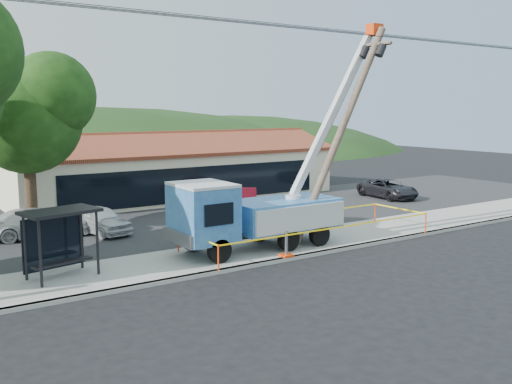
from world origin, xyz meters
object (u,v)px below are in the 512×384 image
at_px(car_silver, 101,235).
at_px(leaning_pole, 344,124).
at_px(bus_shelter, 59,227).
at_px(car_dark, 387,199).
at_px(utility_truck, 254,211).
at_px(car_red, 244,213).
at_px(car_white, 39,239).

bearing_deg(car_silver, leaning_pole, -53.94).
relative_size(leaning_pole, car_silver, 2.48).
distance_m(bus_shelter, car_dark, 24.85).
xyz_separation_m(utility_truck, car_dark, (15.79, 7.03, -1.84)).
xyz_separation_m(car_red, car_white, (-12.01, -0.47, 0.00)).
relative_size(car_silver, car_white, 0.82).
bearing_deg(leaning_pole, car_dark, 34.36).
relative_size(utility_truck, car_red, 2.61).
height_order(car_red, car_dark, car_red).
bearing_deg(bus_shelter, utility_truck, -15.88).
relative_size(leaning_pole, car_red, 2.40).
bearing_deg(utility_truck, car_white, 132.69).
bearing_deg(car_silver, car_white, 151.84).
bearing_deg(car_white, bus_shelter, 179.04).
relative_size(utility_truck, car_dark, 2.33).
bearing_deg(utility_truck, car_silver, 122.28).
xyz_separation_m(bus_shelter, car_dark, (23.91, 6.47, -1.97)).
height_order(utility_truck, leaning_pole, utility_truck).
relative_size(car_silver, car_red, 0.97).
bearing_deg(car_silver, bus_shelter, -132.32).
xyz_separation_m(car_white, car_dark, (22.99, -0.78, 0.00)).
distance_m(car_silver, car_white, 2.84).
height_order(leaning_pole, bus_shelter, leaning_pole).
distance_m(utility_truck, leaning_pole, 5.84).
xyz_separation_m(bus_shelter, car_white, (0.92, 7.25, -1.97)).
xyz_separation_m(leaning_pole, car_dark, (11.32, 7.74, -5.53)).
xyz_separation_m(utility_truck, car_white, (-7.20, 7.80, -1.84)).
distance_m(utility_truck, car_dark, 17.38).
distance_m(car_white, car_dark, 23.00).
bearing_deg(bus_shelter, leaning_pole, -17.71).
bearing_deg(car_silver, car_dark, -12.99).
relative_size(utility_truck, car_silver, 2.69).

